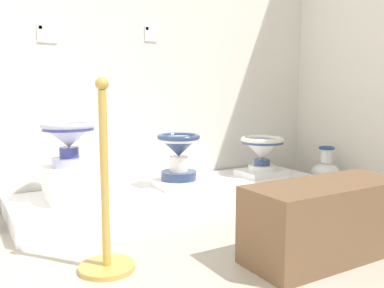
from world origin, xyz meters
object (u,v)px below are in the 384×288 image
antique_toilet_broad_patterned (68,136)px  plinth_block_broad_patterned (70,184)px  antique_toilet_tall_cobalt (179,151)px  info_placard_second (151,33)px  decorative_vase_spare (326,171)px  museum_bench (327,220)px  plinth_block_tall_cobalt (179,183)px  antique_toilet_rightmost (262,148)px  info_placard_first (47,33)px  plinth_block_rightmost (262,173)px  stanchion_post_near_left (106,220)px

antique_toilet_broad_patterned → plinth_block_broad_patterned: bearing=76.0°
antique_toilet_tall_cobalt → info_placard_second: size_ratio=2.81×
decorative_vase_spare → museum_bench: 1.70m
antique_toilet_broad_patterned → plinth_block_tall_cobalt: size_ratio=1.03×
plinth_block_broad_patterned → info_placard_second: size_ratio=2.54×
antique_toilet_rightmost → info_placard_first: info_placard_first is taller
plinth_block_broad_patterned → info_placard_first: (-0.03, 0.40, 1.04)m
plinth_block_broad_patterned → antique_toilet_tall_cobalt: size_ratio=0.90×
antique_toilet_tall_cobalt → museum_bench: size_ratio=0.38×
plinth_block_tall_cobalt → antique_toilet_tall_cobalt: antique_toilet_tall_cobalt is taller
antique_toilet_rightmost → museum_bench: antique_toilet_rightmost is taller
plinth_block_tall_cobalt → decorative_vase_spare: size_ratio=0.94×
info_placard_first → info_placard_second: size_ratio=1.10×
plinth_block_tall_cobalt → info_placard_second: 1.25m
plinth_block_rightmost → stanchion_post_near_left: (-1.70, -0.87, 0.09)m
plinth_block_tall_cobalt → antique_toilet_rightmost: (0.83, 0.01, 0.21)m
info_placard_first → museum_bench: 2.28m
antique_toilet_rightmost → antique_toilet_tall_cobalt: bearing=-179.6°
plinth_block_broad_patterned → antique_toilet_broad_patterned: (-0.00, -0.00, 0.32)m
antique_toilet_rightmost → stanchion_post_near_left: bearing=-152.8°
plinth_block_broad_patterned → antique_toilet_tall_cobalt: (0.82, -0.02, 0.17)m
info_placard_first → info_placard_second: 0.83m
antique_toilet_broad_patterned → decorative_vase_spare: size_ratio=0.97×
antique_toilet_rightmost → plinth_block_rightmost: bearing=0.0°
plinth_block_rightmost → info_placard_second: size_ratio=3.10×
stanchion_post_near_left → museum_bench: (1.06, -0.43, -0.05)m
plinth_block_broad_patterned → antique_toilet_tall_cobalt: antique_toilet_tall_cobalt is taller
antique_toilet_broad_patterned → museum_bench: bearing=-52.4°
plinth_block_tall_cobalt → decorative_vase_spare: 1.46m
antique_toilet_rightmost → museum_bench: (-0.64, -1.30, -0.18)m
antique_toilet_broad_patterned → plinth_block_rightmost: bearing=-0.4°
info_placard_first → decorative_vase_spare: info_placard_first is taller
decorative_vase_spare → plinth_block_tall_cobalt: bearing=173.7°
info_placard_second → antique_toilet_tall_cobalt: bearing=-85.6°
decorative_vase_spare → antique_toilet_rightmost: bearing=165.1°
plinth_block_tall_cobalt → museum_bench: 1.31m
antique_toilet_broad_patterned → decorative_vase_spare: (2.28, -0.18, -0.43)m
info_placard_second → plinth_block_broad_patterned: bearing=-153.4°
plinth_block_tall_cobalt → antique_toilet_tall_cobalt: 0.26m
antique_toilet_broad_patterned → decorative_vase_spare: antique_toilet_broad_patterned is taller
info_placard_first → museum_bench: bearing=-58.6°
plinth_block_tall_cobalt → antique_toilet_rightmost: bearing=0.4°
antique_toilet_rightmost → info_placard_first: (-1.69, 0.41, 0.91)m
plinth_block_tall_cobalt → plinth_block_broad_patterned: bearing=178.8°
plinth_block_tall_cobalt → museum_bench: size_ratio=0.37×
plinth_block_rightmost → decorative_vase_spare: size_ratio=1.06×
antique_toilet_tall_cobalt → plinth_block_rightmost: size_ratio=0.91×
decorative_vase_spare → stanchion_post_near_left: (-2.32, -0.71, 0.11)m
antique_toilet_tall_cobalt → info_placard_first: size_ratio=2.54×
info_placard_first → info_placard_second: (0.82, -0.00, 0.06)m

